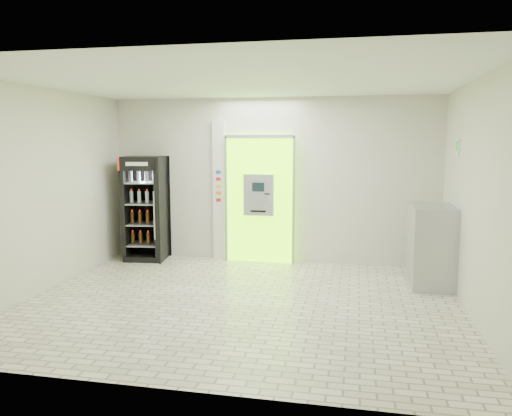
# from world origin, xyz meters

# --- Properties ---
(ground) EXTENTS (6.00, 6.00, 0.00)m
(ground) POSITION_xyz_m (0.00, 0.00, 0.00)
(ground) COLOR beige
(ground) RESTS_ON ground
(room_shell) EXTENTS (6.00, 6.00, 6.00)m
(room_shell) POSITION_xyz_m (0.00, 0.00, 1.84)
(room_shell) COLOR beige
(room_shell) RESTS_ON ground
(atm_assembly) EXTENTS (1.30, 0.24, 2.33)m
(atm_assembly) POSITION_xyz_m (-0.20, 2.41, 1.17)
(atm_assembly) COLOR #7DFA00
(atm_assembly) RESTS_ON ground
(pillar) EXTENTS (0.22, 0.11, 2.60)m
(pillar) POSITION_xyz_m (-0.98, 2.45, 1.30)
(pillar) COLOR silver
(pillar) RESTS_ON ground
(beverage_cooler) EXTENTS (0.81, 0.75, 1.94)m
(beverage_cooler) POSITION_xyz_m (-2.33, 2.17, 0.93)
(beverage_cooler) COLOR black
(beverage_cooler) RESTS_ON ground
(steel_cabinet) EXTENTS (0.65, 0.95, 1.25)m
(steel_cabinet) POSITION_xyz_m (2.68, 1.40, 0.62)
(steel_cabinet) COLOR #9EA1A6
(steel_cabinet) RESTS_ON ground
(exit_sign) EXTENTS (0.02, 0.22, 0.26)m
(exit_sign) POSITION_xyz_m (2.99, 1.40, 2.12)
(exit_sign) COLOR white
(exit_sign) RESTS_ON room_shell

